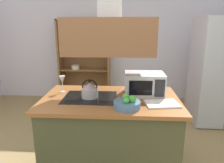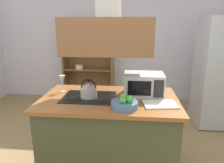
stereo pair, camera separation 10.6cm
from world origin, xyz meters
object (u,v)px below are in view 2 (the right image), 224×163
object	(u,v)px
kettle	(89,90)
microwave	(144,84)
fruit_bowl	(125,104)
wine_glass_on_counter	(62,80)
cutting_board	(160,104)
dish_cabinet	(89,66)

from	to	relation	value
kettle	microwave	xyz separation A→B (m)	(0.63, 0.15, 0.04)
fruit_bowl	kettle	bearing A→B (deg)	145.69
kettle	fruit_bowl	bearing A→B (deg)	-34.31
kettle	fruit_bowl	xyz separation A→B (m)	(0.42, -0.29, -0.04)
fruit_bowl	wine_glass_on_counter	bearing A→B (deg)	149.05
kettle	cutting_board	distance (m)	0.81
wine_glass_on_counter	fruit_bowl	xyz separation A→B (m)	(0.79, -0.48, -0.11)
wine_glass_on_counter	dish_cabinet	bearing A→B (deg)	93.32
kettle	cutting_board	world-z (taller)	kettle
wine_glass_on_counter	fruit_bowl	distance (m)	0.93
cutting_board	wine_glass_on_counter	size ratio (longest dim) A/B	1.65
kettle	wine_glass_on_counter	size ratio (longest dim) A/B	1.04
cutting_board	fruit_bowl	world-z (taller)	fruit_bowl
fruit_bowl	microwave	bearing A→B (deg)	65.04
cutting_board	microwave	size ratio (longest dim) A/B	0.74
cutting_board	wine_glass_on_counter	world-z (taller)	wine_glass_on_counter
cutting_board	microwave	bearing A→B (deg)	115.74
kettle	microwave	size ratio (longest dim) A/B	0.47
wine_glass_on_counter	fruit_bowl	size ratio (longest dim) A/B	0.76
cutting_board	fruit_bowl	distance (m)	0.38
cutting_board	fruit_bowl	bearing A→B (deg)	-162.69
dish_cabinet	cutting_board	distance (m)	2.89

